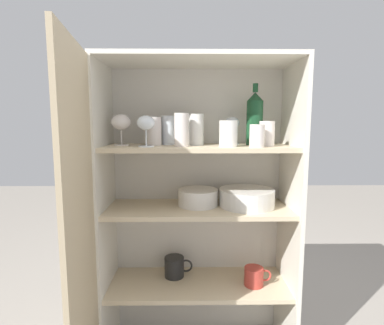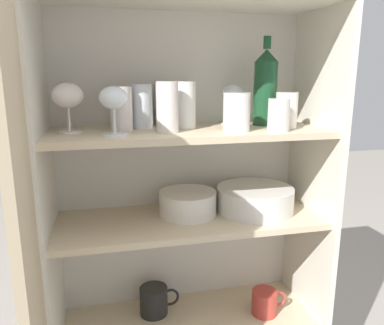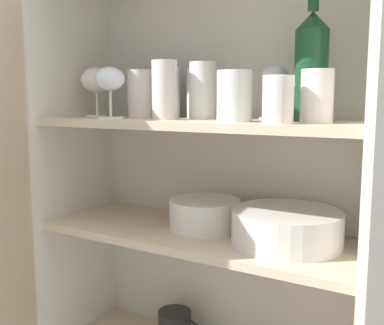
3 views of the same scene
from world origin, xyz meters
The scene contains 19 objects.
cupboard_back_panel centered at (0.00, 0.31, 0.68)m, with size 0.87×0.02×1.35m, color silver.
cupboard_side_left centered at (-0.43, 0.15, 0.68)m, with size 0.02×0.34×1.35m, color silver.
cupboard_side_right centered at (0.43, 0.15, 0.68)m, with size 0.02×0.34×1.35m, color silver.
shelf_board_middle centered at (0.00, 0.15, 0.70)m, with size 0.83×0.30×0.02m, color beige.
shelf_board_upper centered at (0.00, 0.15, 0.98)m, with size 0.83×0.30×0.02m, color beige.
tumbler_glass_0 centered at (-0.20, 0.17, 1.06)m, with size 0.07×0.07×0.13m.
tumbler_glass_1 centered at (-0.14, 0.21, 1.06)m, with size 0.07×0.07×0.13m.
tumbler_glass_2 centered at (0.24, 0.05, 1.04)m, with size 0.06×0.06×0.10m.
tumbler_glass_3 centered at (0.30, 0.12, 1.05)m, with size 0.07×0.07×0.11m.
tumbler_glass_4 centered at (-0.01, 0.18, 1.06)m, with size 0.07×0.07×0.14m.
tumbler_glass_5 centered at (0.13, 0.09, 1.05)m, with size 0.08×0.08×0.11m.
tumbler_glass_6 centered at (-0.07, 0.11, 1.06)m, with size 0.06×0.06×0.14m.
tumbler_glass_7 centered at (-0.05, 0.25, 1.06)m, with size 0.08×0.08×0.13m.
wine_glass_0 centered at (-0.35, 0.16, 1.09)m, with size 0.09×0.09×0.14m.
wine_glass_1 centered at (0.16, 0.23, 1.08)m, with size 0.07×0.07×0.13m.
wine_glass_2 centered at (-0.22, 0.08, 1.09)m, with size 0.08×0.08×0.13m.
wine_bottle centered at (0.26, 0.20, 1.11)m, with size 0.07×0.07×0.28m.
plate_stack_white centered at (0.23, 0.16, 0.75)m, with size 0.26×0.26×0.08m.
mixing_bowl_large centered at (0.00, 0.18, 0.75)m, with size 0.19×0.19×0.08m.
Camera 3 is at (0.56, -0.81, 1.04)m, focal length 42.00 mm.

